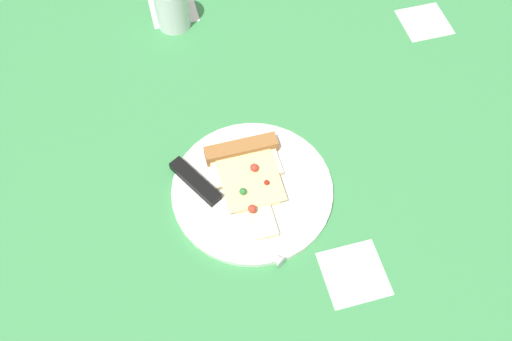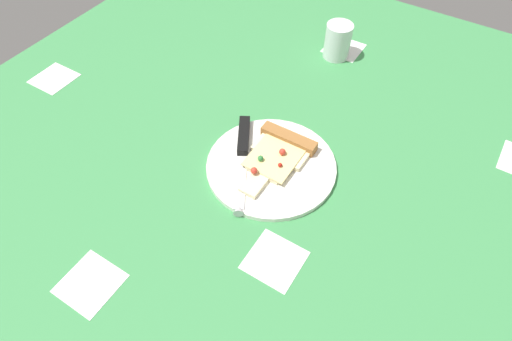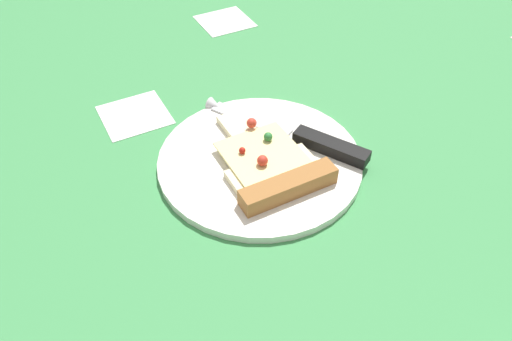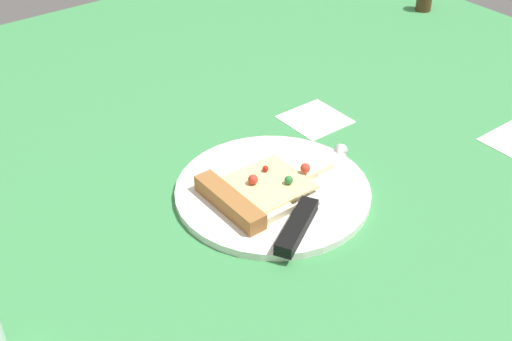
{
  "view_description": "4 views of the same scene",
  "coord_description": "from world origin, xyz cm",
  "px_view_note": "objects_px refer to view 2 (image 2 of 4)",
  "views": [
    {
      "loc": [
        -11.88,
        -39.82,
        75.91
      ],
      "look_at": [
        -0.32,
        3.52,
        2.22
      ],
      "focal_mm": 38.04,
      "sensor_mm": 36.0,
      "label": 1
    },
    {
      "loc": [
        25.38,
        -47.66,
        66.72
      ],
      "look_at": [
        -2.89,
        -2.42,
        1.99
      ],
      "focal_mm": 30.62,
      "sensor_mm": 36.0,
      "label": 2
    },
    {
      "loc": [
        20.49,
        41.82,
        42.88
      ],
      "look_at": [
        1.04,
        5.06,
        3.24
      ],
      "focal_mm": 34.77,
      "sensor_mm": 36.0,
      "label": 3
    },
    {
      "loc": [
        -55.33,
        45.31,
        53.34
      ],
      "look_at": [
        0.63,
        2.26,
        3.14
      ],
      "focal_mm": 46.57,
      "sensor_mm": 36.0,
      "label": 4
    }
  ],
  "objects_px": {
    "plate": "(271,166)",
    "drinking_glass": "(338,41)",
    "knife": "(243,153)",
    "pizza_slice": "(278,154)"
  },
  "relations": [
    {
      "from": "plate",
      "to": "drinking_glass",
      "type": "bearing_deg",
      "value": 97.21
    },
    {
      "from": "plate",
      "to": "knife",
      "type": "bearing_deg",
      "value": -172.66
    },
    {
      "from": "knife",
      "to": "drinking_glass",
      "type": "xyz_separation_m",
      "value": [
        0.01,
        0.41,
        0.03
      ]
    },
    {
      "from": "pizza_slice",
      "to": "drinking_glass",
      "type": "bearing_deg",
      "value": -82.48
    },
    {
      "from": "pizza_slice",
      "to": "plate",
      "type": "bearing_deg",
      "value": 90.18
    },
    {
      "from": "knife",
      "to": "drinking_glass",
      "type": "distance_m",
      "value": 0.41
    },
    {
      "from": "plate",
      "to": "pizza_slice",
      "type": "xyz_separation_m",
      "value": [
        -0.0,
        0.03,
        0.01
      ]
    },
    {
      "from": "pizza_slice",
      "to": "drinking_glass",
      "type": "distance_m",
      "value": 0.38
    },
    {
      "from": "plate",
      "to": "pizza_slice",
      "type": "height_order",
      "value": "pizza_slice"
    },
    {
      "from": "knife",
      "to": "drinking_glass",
      "type": "height_order",
      "value": "drinking_glass"
    }
  ]
}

